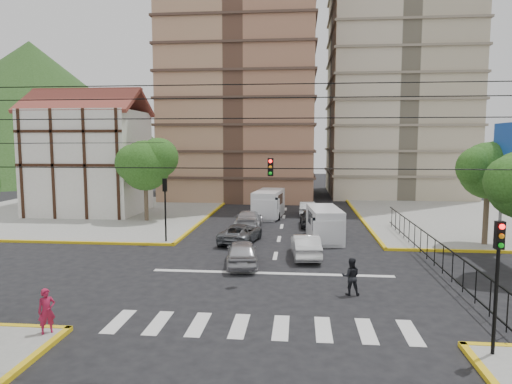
# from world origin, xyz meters

# --- Properties ---
(ground) EXTENTS (160.00, 160.00, 0.00)m
(ground) POSITION_xyz_m (0.00, 0.00, 0.00)
(ground) COLOR black
(ground) RESTS_ON ground
(sidewalk_nw) EXTENTS (26.00, 26.00, 0.15)m
(sidewalk_nw) POSITION_xyz_m (-20.00, 20.00, 0.07)
(sidewalk_nw) COLOR gray
(sidewalk_nw) RESTS_ON ground
(sidewalk_ne) EXTENTS (26.00, 26.00, 0.15)m
(sidewalk_ne) POSITION_xyz_m (20.00, 20.00, 0.07)
(sidewalk_ne) COLOR gray
(sidewalk_ne) RESTS_ON ground
(crosswalk_stripes) EXTENTS (12.00, 2.40, 0.01)m
(crosswalk_stripes) POSITION_xyz_m (0.00, -6.00, 0.01)
(crosswalk_stripes) COLOR silver
(crosswalk_stripes) RESTS_ON ground
(stop_line) EXTENTS (13.00, 0.40, 0.01)m
(stop_line) POSITION_xyz_m (0.00, 1.20, 0.01)
(stop_line) COLOR silver
(stop_line) RESTS_ON ground
(tower_tan) EXTENTS (18.00, 16.00, 48.00)m
(tower_tan) POSITION_xyz_m (-6.00, 36.00, 24.00)
(tower_tan) COLOR #9F694F
(tower_tan) RESTS_ON ground
(tower_beige) EXTENTS (17.00, 16.00, 48.00)m
(tower_beige) POSITION_xyz_m (14.00, 40.00, 24.00)
(tower_beige) COLOR tan
(tower_beige) RESTS_ON ground
(tudor_building) EXTENTS (10.80, 8.05, 12.23)m
(tudor_building) POSITION_xyz_m (-19.00, 20.00, 5.25)
(tudor_building) COLOR silver
(tudor_building) RESTS_ON ground
(distant_hill) EXTENTS (70.00, 70.00, 28.00)m
(distant_hill) POSITION_xyz_m (-55.00, 70.00, 14.00)
(distant_hill) COLOR #224517
(distant_hill) RESTS_ON ground
(park_fence) EXTENTS (0.10, 22.50, 1.66)m
(park_fence) POSITION_xyz_m (9.00, 4.50, 0.00)
(park_fence) COLOR black
(park_fence) RESTS_ON ground
(tree_park_c) EXTENTS (4.65, 3.80, 7.25)m
(tree_park_c) POSITION_xyz_m (14.09, 9.01, 5.34)
(tree_park_c) COLOR #473828
(tree_park_c) RESTS_ON ground
(tree_tudor) EXTENTS (5.39, 4.40, 7.43)m
(tree_tudor) POSITION_xyz_m (-11.90, 16.01, 5.22)
(tree_tudor) COLOR #473828
(tree_tudor) RESTS_ON ground
(traffic_light_se) EXTENTS (0.28, 0.22, 4.40)m
(traffic_light_se) POSITION_xyz_m (7.80, -7.80, 3.11)
(traffic_light_se) COLOR black
(traffic_light_se) RESTS_ON ground
(traffic_light_nw) EXTENTS (0.28, 0.22, 4.40)m
(traffic_light_nw) POSITION_xyz_m (-7.80, 7.80, 3.11)
(traffic_light_nw) COLOR black
(traffic_light_nw) RESTS_ON ground
(traffic_light_hanging) EXTENTS (18.00, 9.12, 0.92)m
(traffic_light_hanging) POSITION_xyz_m (0.00, -2.04, 5.90)
(traffic_light_hanging) COLOR black
(traffic_light_hanging) RESTS_ON ground
(van_right_lane) EXTENTS (2.58, 5.37, 2.33)m
(van_right_lane) POSITION_xyz_m (3.27, 9.75, 1.13)
(van_right_lane) COLOR silver
(van_right_lane) RESTS_ON ground
(van_left_lane) EXTENTS (2.86, 5.82, 2.51)m
(van_left_lane) POSITION_xyz_m (-1.43, 19.43, 1.22)
(van_left_lane) COLOR silver
(van_left_lane) RESTS_ON ground
(car_silver_front_left) EXTENTS (2.31, 4.59, 1.50)m
(car_silver_front_left) POSITION_xyz_m (-1.78, 2.64, 0.75)
(car_silver_front_left) COLOR #B4B3B8
(car_silver_front_left) RESTS_ON ground
(car_white_front_right) EXTENTS (1.94, 4.57, 1.46)m
(car_white_front_right) POSITION_xyz_m (1.86, 4.78, 0.73)
(car_white_front_right) COLOR silver
(car_white_front_right) RESTS_ON ground
(car_grey_mid_left) EXTENTS (2.96, 5.09, 1.33)m
(car_grey_mid_left) POSITION_xyz_m (-2.63, 8.57, 0.67)
(car_grey_mid_left) COLOR slate
(car_grey_mid_left) RESTS_ON ground
(car_silver_rear_left) EXTENTS (2.11, 5.06, 1.46)m
(car_silver_rear_left) POSITION_xyz_m (-2.67, 13.99, 0.73)
(car_silver_rear_left) COLOR silver
(car_silver_rear_left) RESTS_ON ground
(car_darkgrey_mid_right) EXTENTS (1.86, 4.41, 1.49)m
(car_darkgrey_mid_right) POSITION_xyz_m (2.43, 15.25, 0.74)
(car_darkgrey_mid_right) COLOR #262729
(car_darkgrey_mid_right) RESTS_ON ground
(car_white_rear_right) EXTENTS (1.56, 4.11, 1.34)m
(car_white_rear_right) POSITION_xyz_m (2.24, 21.16, 0.67)
(car_white_rear_right) COLOR silver
(car_white_rear_right) RESTS_ON ground
(pedestrian_sw_corner) EXTENTS (0.71, 0.69, 1.65)m
(pedestrian_sw_corner) POSITION_xyz_m (-7.60, -7.63, 0.97)
(pedestrian_sw_corner) COLOR #9F183A
(pedestrian_sw_corner) RESTS_ON sidewalk_sw
(pedestrian_crosswalk) EXTENTS (0.85, 0.67, 1.74)m
(pedestrian_crosswalk) POSITION_xyz_m (3.86, -1.91, 0.87)
(pedestrian_crosswalk) COLOR black
(pedestrian_crosswalk) RESTS_ON ground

